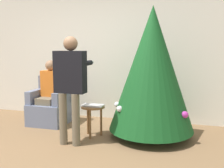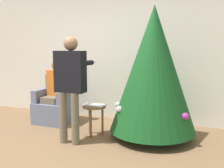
# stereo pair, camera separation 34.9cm
# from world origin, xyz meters

# --- Properties ---
(ground_plane) EXTENTS (14.00, 14.00, 0.00)m
(ground_plane) POSITION_xyz_m (0.00, 0.00, 0.00)
(ground_plane) COLOR brown
(wall_back) EXTENTS (8.00, 0.06, 2.70)m
(wall_back) POSITION_xyz_m (0.00, 2.23, 1.35)
(wall_back) COLOR silver
(wall_back) RESTS_ON ground_plane
(christmas_tree) EXTENTS (1.38, 1.38, 2.13)m
(christmas_tree) POSITION_xyz_m (1.23, 1.27, 1.13)
(christmas_tree) COLOR brown
(christmas_tree) RESTS_ON ground_plane
(armchair) EXTENTS (0.68, 0.65, 0.91)m
(armchair) POSITION_xyz_m (-0.76, 1.51, 0.33)
(armchair) COLOR slate
(armchair) RESTS_ON ground_plane
(person_seated) EXTENTS (0.36, 0.46, 1.23)m
(person_seated) POSITION_xyz_m (-0.76, 1.48, 0.67)
(person_seated) COLOR #6B604C
(person_seated) RESTS_ON ground_plane
(person_standing) EXTENTS (0.48, 0.57, 1.64)m
(person_standing) POSITION_xyz_m (0.10, 0.62, 0.99)
(person_standing) COLOR #6B604C
(person_standing) RESTS_ON ground_plane
(side_stool) EXTENTS (0.39, 0.39, 0.51)m
(side_stool) POSITION_xyz_m (0.30, 1.03, 0.42)
(side_stool) COLOR brown
(side_stool) RESTS_ON ground_plane
(laptop) EXTENTS (0.36, 0.21, 0.02)m
(laptop) POSITION_xyz_m (0.30, 1.03, 0.52)
(laptop) COLOR silver
(laptop) RESTS_ON side_stool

